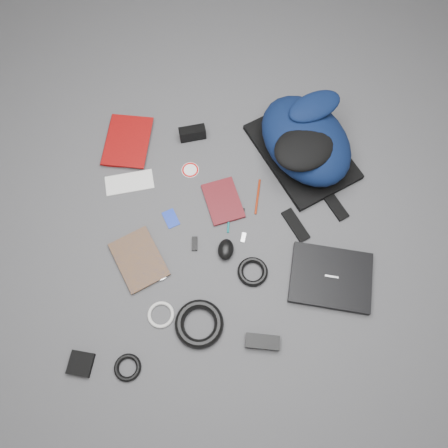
{
  "coord_description": "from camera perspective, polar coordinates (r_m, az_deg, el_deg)",
  "views": [
    {
      "loc": [
        -0.08,
        -0.64,
        1.65
      ],
      "look_at": [
        0.0,
        0.0,
        0.02
      ],
      "focal_mm": 35.0,
      "sensor_mm": 36.0,
      "label": 1
    }
  ],
  "objects": [
    {
      "name": "headphone_left",
      "position": [
        1.72,
        -8.48,
        -6.43
      ],
      "size": [
        0.05,
        0.05,
        0.01
      ],
      "primitive_type": "cylinder",
      "rotation": [
        0.0,
        0.0,
        -0.0
      ],
      "color": "silver",
      "rests_on": "ground"
    },
    {
      "name": "ground",
      "position": [
        1.77,
        0.0,
        -0.24
      ],
      "size": [
        4.0,
        4.0,
        0.0
      ],
      "primitive_type": "plane",
      "color": "#4F4F51",
      "rests_on": "ground"
    },
    {
      "name": "compact_camera",
      "position": [
        1.94,
        -4.14,
        11.73
      ],
      "size": [
        0.12,
        0.05,
        0.06
      ],
      "primitive_type": "cube",
      "rotation": [
        0.0,
        0.0,
        0.09
      ],
      "color": "black",
      "rests_on": "ground"
    },
    {
      "name": "cable_coil",
      "position": [
        1.7,
        3.76,
        -6.23
      ],
      "size": [
        0.14,
        0.14,
        0.02
      ],
      "primitive_type": "torus",
      "rotation": [
        0.0,
        0.0,
        -0.15
      ],
      "color": "black",
      "rests_on": "ground"
    },
    {
      "name": "laptop",
      "position": [
        1.74,
        13.78,
        -6.81
      ],
      "size": [
        0.36,
        0.32,
        0.03
      ],
      "primitive_type": "cube",
      "rotation": [
        0.0,
        0.0,
        -0.29
      ],
      "color": "black",
      "rests_on": "ground"
    },
    {
      "name": "mouse",
      "position": [
        1.71,
        0.23,
        -3.35
      ],
      "size": [
        0.08,
        0.1,
        0.05
      ],
      "primitive_type": "ellipsoid",
      "rotation": [
        0.0,
        0.0,
        -0.24
      ],
      "color": "black",
      "rests_on": "ground"
    },
    {
      "name": "white_cable_coil",
      "position": [
        1.68,
        -8.24,
        -11.64
      ],
      "size": [
        0.12,
        0.12,
        0.01
      ],
      "primitive_type": "torus",
      "rotation": [
        0.0,
        0.0,
        0.27
      ],
      "color": "silver",
      "rests_on": "ground"
    },
    {
      "name": "textbook_red",
      "position": [
        2.01,
        -15.16,
        10.6
      ],
      "size": [
        0.24,
        0.29,
        0.03
      ],
      "primitive_type": "imported",
      "rotation": [
        0.0,
        0.0,
        -0.23
      ],
      "color": "maroon",
      "rests_on": "ground"
    },
    {
      "name": "id_badge",
      "position": [
        1.79,
        -6.96,
        0.71
      ],
      "size": [
        0.07,
        0.09,
        0.0
      ],
      "primitive_type": "cube",
      "rotation": [
        0.0,
        0.0,
        0.33
      ],
      "color": "#1733B0",
      "rests_on": "ground"
    },
    {
      "name": "comic_book",
      "position": [
        1.75,
        -13.51,
        -5.81
      ],
      "size": [
        0.24,
        0.27,
        0.02
      ],
      "primitive_type": "imported",
      "rotation": [
        0.0,
        0.0,
        0.38
      ],
      "color": "#A2630B",
      "rests_on": "ground"
    },
    {
      "name": "sticker_disc",
      "position": [
        1.88,
        -4.43,
        7.05
      ],
      "size": [
        0.09,
        0.09,
        0.0
      ],
      "primitive_type": "cylinder",
      "rotation": [
        0.0,
        0.0,
        -0.27
      ],
      "color": "white",
      "rests_on": "ground"
    },
    {
      "name": "pen_red",
      "position": [
        1.82,
        4.42,
        3.59
      ],
      "size": [
        0.05,
        0.16,
        0.01
      ],
      "primitive_type": "cylinder",
      "rotation": [
        1.57,
        0.0,
        -0.26
      ],
      "color": "maroon",
      "rests_on": "ground"
    },
    {
      "name": "key_fob",
      "position": [
        1.79,
        2.29,
        1.52
      ],
      "size": [
        0.03,
        0.04,
        0.01
      ],
      "primitive_type": "cube",
      "rotation": [
        0.0,
        0.0,
        -0.31
      ],
      "color": "black",
      "rests_on": "ground"
    },
    {
      "name": "backpack",
      "position": [
        1.86,
        10.62,
        10.74
      ],
      "size": [
        0.51,
        0.6,
        0.21
      ],
      "primitive_type": null,
      "rotation": [
        0.0,
        0.0,
        0.39
      ],
      "color": "black",
      "rests_on": "ground"
    },
    {
      "name": "dvd_case",
      "position": [
        1.81,
        -0.14,
        3.01
      ],
      "size": [
        0.17,
        0.21,
        0.02
      ],
      "primitive_type": "cube",
      "rotation": [
        0.0,
        0.0,
        0.18
      ],
      "color": "#470D11",
      "rests_on": "ground"
    },
    {
      "name": "usb_black",
      "position": [
        1.74,
        -3.85,
        -2.6
      ],
      "size": [
        0.03,
        0.06,
        0.01
      ],
      "primitive_type": "cube",
      "rotation": [
        0.0,
        0.0,
        -0.11
      ],
      "color": "black",
      "rests_on": "ground"
    },
    {
      "name": "envelope",
      "position": [
        1.89,
        -12.25,
        5.33
      ],
      "size": [
        0.21,
        0.11,
        0.0
      ],
      "primitive_type": "cube",
      "rotation": [
        0.0,
        0.0,
        0.07
      ],
      "color": "white",
      "rests_on": "ground"
    },
    {
      "name": "power_brick",
      "position": [
        1.65,
        5.04,
        -15.08
      ],
      "size": [
        0.13,
        0.08,
        0.03
      ],
      "primitive_type": "cube",
      "rotation": [
        0.0,
        0.0,
        -0.22
      ],
      "color": "black",
      "rests_on": "ground"
    },
    {
      "name": "headphone_right",
      "position": [
        1.72,
        -8.29,
        -6.46
      ],
      "size": [
        0.07,
        0.07,
        0.01
      ],
      "primitive_type": "cylinder",
      "rotation": [
        0.0,
        0.0,
        -0.26
      ],
      "color": "silver",
      "rests_on": "ground"
    },
    {
      "name": "power_cord_coil",
      "position": [
        1.65,
        -3.26,
        -12.88
      ],
      "size": [
        0.21,
        0.21,
        0.04
      ],
      "primitive_type": "torus",
      "rotation": [
        0.0,
        0.0,
        -0.14
      ],
      "color": "black",
      "rests_on": "ground"
    },
    {
      "name": "earbud_coil",
      "position": [
        1.68,
        -12.48,
        -17.84
      ],
      "size": [
        0.1,
        0.1,
        0.02
      ],
      "primitive_type": "torus",
      "rotation": [
        0.0,
        0.0,
        -0.05
      ],
      "color": "black",
      "rests_on": "ground"
    },
    {
      "name": "pen_teal",
      "position": [
        1.78,
        0.65,
        1.02
      ],
      "size": [
        0.03,
        0.14,
        0.01
      ],
      "primitive_type": "cylinder",
      "rotation": [
        1.57,
        0.0,
        -0.19
      ],
      "color": "#0C686C",
      "rests_on": "ground"
    },
    {
      "name": "pouch",
      "position": [
        1.72,
        -18.21,
        -16.94
      ],
      "size": [
        0.1,
        0.1,
        0.02
      ],
      "primitive_type": "cube",
      "rotation": [
        0.0,
        0.0,
        -0.29
      ],
      "color": "black",
      "rests_on": "ground"
    },
    {
      "name": "usb_silver",
      "position": [
        1.75,
        2.55,
        -1.78
      ],
      "size": [
        0.03,
        0.04,
        0.01
      ],
      "primitive_type": "cube",
      "rotation": [
        0.0,
        0.0,
        -0.33
      ],
      "color": "silver",
      "rests_on": "ground"
    }
  ]
}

